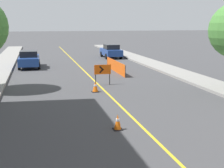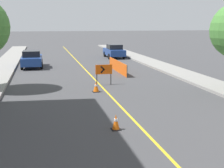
{
  "view_description": "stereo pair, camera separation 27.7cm",
  "coord_description": "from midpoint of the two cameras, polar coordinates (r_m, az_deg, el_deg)",
  "views": [
    {
      "loc": [
        -4.07,
        4.66,
        4.19
      ],
      "look_at": [
        -0.25,
        20.15,
        1.0
      ],
      "focal_mm": 50.0,
      "sensor_mm": 36.0,
      "label": 1
    },
    {
      "loc": [
        -3.8,
        4.6,
        4.19
      ],
      "look_at": [
        -0.25,
        20.15,
        1.0
      ],
      "focal_mm": 50.0,
      "sensor_mm": 36.0,
      "label": 2
    }
  ],
  "objects": [
    {
      "name": "lane_stripe",
      "position": [
        25.53,
        -3.83,
        1.85
      ],
      "size": [
        0.12,
        59.03,
        0.01
      ],
      "color": "gold",
      "rests_on": "ground_plane"
    },
    {
      "name": "parked_car_curb_mid",
      "position": [
        37.03,
        0.61,
        6.05
      ],
      "size": [
        1.94,
        4.32,
        1.59
      ],
      "rotation": [
        0.0,
        0.0,
        0.01
      ],
      "color": "navy",
      "rests_on": "ground_plane"
    },
    {
      "name": "sidewalk_right",
      "position": [
        27.57,
        11.17,
        2.54
      ],
      "size": [
        2.27,
        59.03,
        0.18
      ],
      "color": "gray",
      "rests_on": "ground_plane"
    },
    {
      "name": "traffic_cone_third",
      "position": [
        12.36,
        1.35,
        -6.97
      ],
      "size": [
        0.36,
        0.36,
        0.63
      ],
      "color": "black",
      "rests_on": "ground_plane"
    },
    {
      "name": "parked_car_curb_near",
      "position": [
        29.97,
        -14.19,
        4.47
      ],
      "size": [
        1.94,
        4.34,
        1.59
      ],
      "rotation": [
        0.0,
        0.0,
        -0.02
      ],
      "color": "navy",
      "rests_on": "ground_plane"
    },
    {
      "name": "safety_mesh_fence",
      "position": [
        26.58,
        1.3,
        3.29
      ],
      "size": [
        0.05,
        6.12,
        0.96
      ],
      "rotation": [
        0.0,
        0.0,
        1.57
      ],
      "color": "#EF560C",
      "rests_on": "ground_plane"
    },
    {
      "name": "arrow_barricade_primary",
      "position": [
        20.94,
        -1.13,
        2.51
      ],
      "size": [
        1.14,
        0.09,
        1.37
      ],
      "rotation": [
        0.0,
        0.0,
        0.02
      ],
      "color": "#EF560C",
      "rests_on": "ground_plane"
    },
    {
      "name": "traffic_cone_fourth",
      "position": [
        18.94,
        -2.52,
        -0.51
      ],
      "size": [
        0.43,
        0.43,
        0.64
      ],
      "color": "black",
      "rests_on": "ground_plane"
    }
  ]
}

